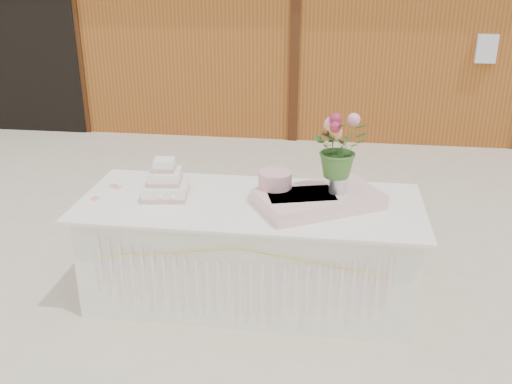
{
  "coord_description": "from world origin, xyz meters",
  "views": [
    {
      "loc": [
        0.54,
        -3.62,
        2.35
      ],
      "look_at": [
        0.0,
        0.3,
        0.72
      ],
      "focal_mm": 40.0,
      "sensor_mm": 36.0,
      "label": 1
    }
  ],
  "objects": [
    {
      "name": "flower_vase",
      "position": [
        0.6,
        0.0,
        0.96
      ],
      "size": [
        0.12,
        0.12,
        0.17
      ],
      "primitive_type": "cylinder",
      "color": "silver",
      "rests_on": "satin_runner"
    },
    {
      "name": "satin_runner",
      "position": [
        0.48,
        -0.02,
        0.82
      ],
      "size": [
        0.94,
        0.81,
        0.1
      ],
      "primitive_type": "cube",
      "rotation": [
        0.0,
        0.0,
        0.52
      ],
      "color": "beige",
      "rests_on": "cake_table"
    },
    {
      "name": "barn",
      "position": [
        -0.01,
        5.99,
        1.68
      ],
      "size": [
        12.6,
        4.6,
        3.3
      ],
      "color": "#995720",
      "rests_on": "ground"
    },
    {
      "name": "loose_flowers",
      "position": [
        -1.05,
        0.02,
        0.78
      ],
      "size": [
        0.16,
        0.34,
        0.02
      ],
      "primitive_type": null,
      "rotation": [
        0.0,
        0.0,
        -0.09
      ],
      "color": "#FA99BD",
      "rests_on": "cake_table"
    },
    {
      "name": "cake_table",
      "position": [
        0.0,
        -0.0,
        0.39
      ],
      "size": [
        2.4,
        1.0,
        0.77
      ],
      "color": "white",
      "rests_on": "ground"
    },
    {
      "name": "bouquet",
      "position": [
        0.6,
        0.0,
        1.24
      ],
      "size": [
        0.4,
        0.36,
        0.4
      ],
      "primitive_type": "imported",
      "rotation": [
        0.0,
        0.0,
        0.12
      ],
      "color": "#3E6D2B",
      "rests_on": "flower_vase"
    },
    {
      "name": "wedding_cake",
      "position": [
        -0.61,
        0.02,
        0.86
      ],
      "size": [
        0.35,
        0.35,
        0.28
      ],
      "rotation": [
        0.0,
        0.0,
        0.13
      ],
      "color": "white",
      "rests_on": "cake_table"
    },
    {
      "name": "ground",
      "position": [
        0.0,
        0.0,
        0.0
      ],
      "size": [
        80.0,
        80.0,
        0.0
      ],
      "primitive_type": "plane",
      "color": "beige",
      "rests_on": "ground"
    },
    {
      "name": "pink_cake_stand",
      "position": [
        0.17,
        0.04,
        0.89
      ],
      "size": [
        0.3,
        0.3,
        0.21
      ],
      "color": "white",
      "rests_on": "cake_table"
    }
  ]
}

